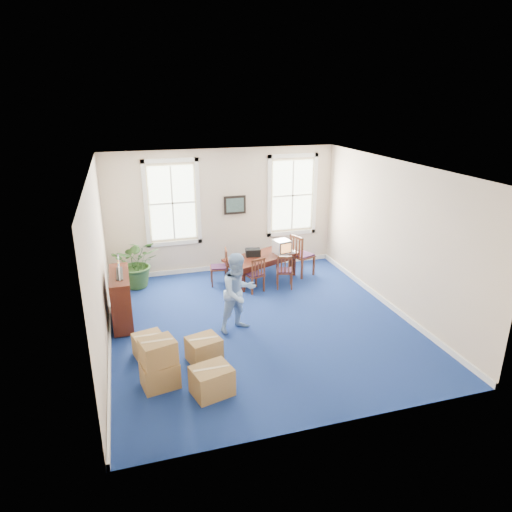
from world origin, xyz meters
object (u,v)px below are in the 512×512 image
object	(u,v)px
conference_table	(262,267)
crt_tv	(282,247)
chair_near_left	(254,274)
cardboard_boxes	(172,357)
potted_plant	(137,263)
man	(239,293)
credenza	(121,299)

from	to	relation	value
conference_table	crt_tv	distance (m)	0.74
chair_near_left	cardboard_boxes	xyz separation A→B (m)	(-2.30, -3.10, 0.00)
conference_table	potted_plant	xyz separation A→B (m)	(-3.02, 0.43, 0.30)
conference_table	man	xyz separation A→B (m)	(-1.21, -2.39, 0.49)
chair_near_left	potted_plant	xyz separation A→B (m)	(-2.64, 1.07, 0.19)
crt_tv	cardboard_boxes	xyz separation A→B (m)	(-3.24, -3.78, -0.38)
conference_table	cardboard_boxes	bearing A→B (deg)	-148.20
cardboard_boxes	man	bearing A→B (deg)	42.48
man	cardboard_boxes	xyz separation A→B (m)	(-1.47, -1.35, -0.37)
credenza	potted_plant	size ratio (longest dim) A/B	1.08
chair_near_left	cardboard_boxes	distance (m)	3.86
potted_plant	chair_near_left	bearing A→B (deg)	-22.04
cardboard_boxes	conference_table	bearing A→B (deg)	54.29
credenza	potted_plant	bearing A→B (deg)	77.58
potted_plant	man	bearing A→B (deg)	-57.26
potted_plant	crt_tv	bearing A→B (deg)	-6.17
crt_tv	credenza	size ratio (longest dim) A/B	0.31
credenza	potted_plant	distance (m)	1.89
credenza	cardboard_boxes	distance (m)	2.44
credenza	cardboard_boxes	bearing A→B (deg)	-72.18
chair_near_left	potted_plant	size ratio (longest dim) A/B	0.70
chair_near_left	cardboard_boxes	bearing A→B (deg)	35.89
credenza	cardboard_boxes	world-z (taller)	credenza
conference_table	potted_plant	bearing A→B (deg)	149.43
crt_tv	cardboard_boxes	size ratio (longest dim) A/B	0.27
crt_tv	credenza	xyz separation A→B (m)	(-3.99, -1.45, -0.29)
man	credenza	distance (m)	2.44
conference_table	chair_near_left	world-z (taller)	chair_near_left
man	credenza	world-z (taller)	man
chair_near_left	man	size ratio (longest dim) A/B	0.54
conference_table	credenza	xyz separation A→B (m)	(-3.43, -1.41, 0.21)
man	crt_tv	bearing A→B (deg)	33.65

